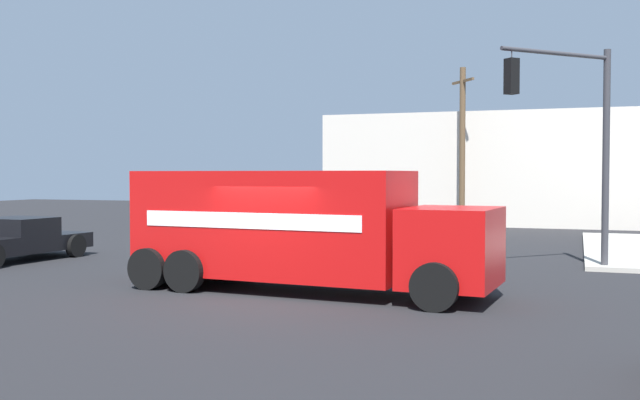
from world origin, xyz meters
TOP-DOWN VIEW (x-y plane):
  - ground_plane at (0.00, 0.00)m, footprint 100.00×100.00m
  - delivery_truck at (0.38, 0.82)m, footprint 8.75×3.35m
  - traffic_light_primary at (6.51, 6.58)m, footprint 2.85×2.88m
  - pickup_black at (-10.33, 3.37)m, footprint 2.56×5.33m
  - utility_pole at (0.98, 22.48)m, footprint 1.39×1.85m
  - building_backdrop at (2.01, 26.56)m, footprint 17.99×6.00m

SIDE VIEW (x-z plane):
  - ground_plane at x=0.00m, z-range 0.00..0.00m
  - pickup_black at x=-10.33m, z-range 0.04..1.42m
  - delivery_truck at x=0.38m, z-range 0.07..2.92m
  - building_backdrop at x=2.01m, z-range 0.00..6.08m
  - traffic_light_primary at x=6.51m, z-range 1.09..7.31m
  - utility_pole at x=0.98m, z-range 0.14..8.35m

